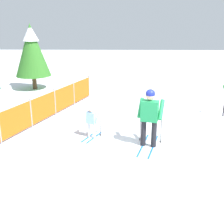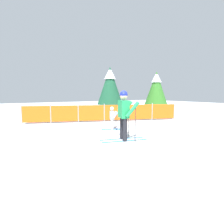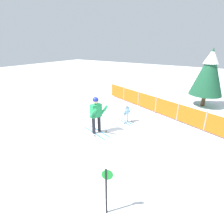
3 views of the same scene
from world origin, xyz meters
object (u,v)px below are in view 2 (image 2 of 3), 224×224
object	(u,v)px
skier_adult	(124,111)
skier_child	(112,116)
conifer_near	(156,88)
safety_fence	(104,113)
conifer_far	(110,85)

from	to	relation	value
skier_adult	skier_child	world-z (taller)	skier_adult
conifer_near	skier_child	bearing A→B (deg)	-150.70
skier_child	safety_fence	world-z (taller)	safety_fence
skier_child	skier_adult	bearing A→B (deg)	-85.17
skier_adult	safety_fence	distance (m)	4.39
safety_fence	conifer_near	xyz separation A→B (m)	(6.08, 1.62, 1.68)
safety_fence	conifer_far	world-z (taller)	conifer_far
skier_adult	safety_fence	bearing A→B (deg)	86.54
conifer_far	conifer_near	world-z (taller)	conifer_far
safety_fence	conifer_far	size ratio (longest dim) A/B	2.26
skier_child	conifer_far	distance (m)	6.49
skier_child	conifer_near	world-z (taller)	conifer_near
skier_child	conifer_far	bearing A→B (deg)	83.53
safety_fence	conifer_far	bearing A→B (deg)	53.42
skier_adult	conifer_far	world-z (taller)	conifer_far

